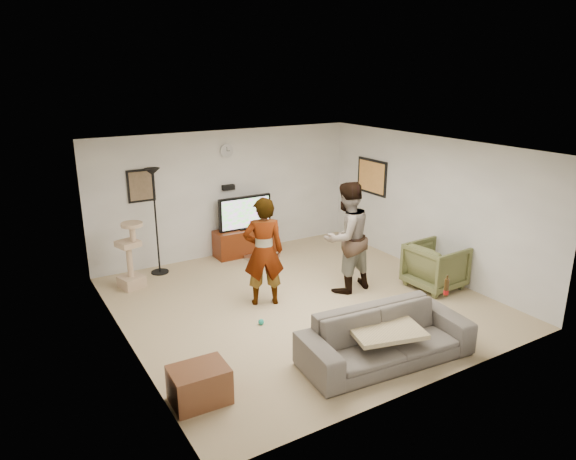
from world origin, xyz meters
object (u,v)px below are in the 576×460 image
sofa (386,337)px  side_table (199,385)px  cat_tree (129,255)px  person_left (264,252)px  armchair (435,266)px  floor_lamp (156,222)px  tv (245,213)px  tv_stand (246,241)px  beer_bottle (446,287)px  person_right (347,237)px

sofa → side_table: size_ratio=3.53×
cat_tree → person_left: size_ratio=0.66×
cat_tree → armchair: cat_tree is taller
floor_lamp → person_left: (1.04, -2.14, -0.10)m
tv → person_left: 2.38m
tv_stand → person_left: 2.46m
sofa → floor_lamp: bearing=114.7°
beer_bottle → armchair: (1.26, 1.35, -0.39)m
cat_tree → sofa: bearing=-61.7°
cat_tree → person_right: bearing=-32.7°
sofa → armchair: 2.67m
cat_tree → side_table: (-0.20, -3.65, -0.37)m
tv_stand → cat_tree: size_ratio=1.11×
person_left → floor_lamp: bearing=-42.5°
tv_stand → sofa: bearing=-93.4°
floor_lamp → armchair: (3.86, -3.10, -0.59)m
tv_stand → floor_lamp: (-1.83, -0.10, 0.71)m
person_right → side_table: person_right is taller
sofa → beer_bottle: 1.13m
cat_tree → person_right: (3.10, -1.99, 0.36)m
tv → person_left: (-0.79, -2.24, 0.01)m
floor_lamp → side_table: bearing=-101.5°
sofa → side_table: sofa is taller
sofa → person_right: bearing=71.6°
floor_lamp → armchair: floor_lamp is taller
tv → side_table: size_ratio=1.75×
cat_tree → armchair: 5.24m
person_left → armchair: size_ratio=2.04×
person_right → armchair: 1.65m
person_right → tv: bearing=-81.8°
person_right → cat_tree: bearing=-38.9°
floor_lamp → person_right: floor_lamp is taller
armchair → side_table: armchair is taller
person_left → beer_bottle: person_left is taller
tv_stand → armchair: (2.03, -3.20, 0.12)m
floor_lamp → person_right: (2.48, -2.39, -0.04)m
side_table → floor_lamp: bearing=78.5°
tv → person_right: size_ratio=0.60×
tv_stand → floor_lamp: floor_lamp is taller
person_left → cat_tree: bearing=-24.8°
side_table → sofa: bearing=-9.8°
sofa → side_table: 2.43m
floor_lamp → person_left: bearing=-64.1°
tv_stand → sofa: size_ratio=0.57×
side_table → beer_bottle: bearing=-6.9°
beer_bottle → cat_tree: bearing=128.5°
person_left → sofa: person_left is taller
armchair → side_table: (-4.69, -0.94, -0.18)m
tv → beer_bottle: tv is taller
floor_lamp → beer_bottle: bearing=-59.7°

